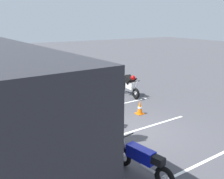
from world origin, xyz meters
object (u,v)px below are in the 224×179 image
(tour_bus, at_px, (3,95))
(spectator_centre, at_px, (76,97))
(spectator_left, at_px, (94,103))
(traffic_cone, at_px, (140,107))
(stunt_motorcycle, at_px, (129,85))
(spectator_far_left, at_px, (112,114))
(parked_motorcycle_silver, at_px, (143,160))
(spectator_right, at_px, (73,92))

(tour_bus, relative_size, spectator_centre, 5.65)
(spectator_left, height_order, traffic_cone, spectator_left)
(spectator_centre, relative_size, traffic_cone, 2.86)
(stunt_motorcycle, bearing_deg, spectator_far_left, 138.83)
(tour_bus, bearing_deg, spectator_centre, -86.13)
(tour_bus, bearing_deg, parked_motorcycle_silver, -147.68)
(tour_bus, distance_m, spectator_centre, 2.79)
(tour_bus, distance_m, parked_motorcycle_silver, 5.15)
(spectator_far_left, bearing_deg, spectator_right, 1.17)
(spectator_far_left, bearing_deg, parked_motorcycle_silver, 170.38)
(parked_motorcycle_silver, xyz_separation_m, stunt_motorcycle, (6.36, -4.05, 0.13))
(spectator_far_left, bearing_deg, traffic_cone, -56.30)
(tour_bus, height_order, spectator_right, tour_bus)
(tour_bus, height_order, spectator_left, tour_bus)
(spectator_centre, xyz_separation_m, traffic_cone, (-0.63, -2.79, -0.77))
(spectator_far_left, bearing_deg, tour_bus, 55.47)
(spectator_right, distance_m, stunt_motorcycle, 3.91)
(stunt_motorcycle, bearing_deg, tour_bus, 107.51)
(spectator_far_left, height_order, stunt_motorcycle, spectator_far_left)
(spectator_right, relative_size, stunt_motorcycle, 0.83)
(spectator_left, bearing_deg, tour_bus, 74.45)
(tour_bus, xyz_separation_m, spectator_left, (-0.84, -3.02, -0.58))
(spectator_far_left, relative_size, spectator_centre, 0.96)
(spectator_far_left, relative_size, spectator_left, 0.98)
(tour_bus, relative_size, parked_motorcycle_silver, 5.00)
(spectator_right, height_order, stunt_motorcycle, spectator_right)
(spectator_far_left, xyz_separation_m, traffic_cone, (1.65, -2.47, -0.73))
(parked_motorcycle_silver, height_order, traffic_cone, parked_motorcycle_silver)
(spectator_centre, height_order, spectator_right, spectator_centre)
(spectator_right, relative_size, traffic_cone, 2.70)
(spectator_right, distance_m, parked_motorcycle_silver, 5.38)
(spectator_left, height_order, spectator_centre, spectator_centre)
(tour_bus, relative_size, spectator_right, 5.99)
(stunt_motorcycle, bearing_deg, spectator_left, 128.55)
(spectator_far_left, height_order, spectator_right, spectator_far_left)
(spectator_left, height_order, spectator_right, spectator_left)
(spectator_far_left, relative_size, parked_motorcycle_silver, 0.85)
(tour_bus, bearing_deg, spectator_far_left, -124.53)
(spectator_far_left, relative_size, stunt_motorcycle, 0.84)
(spectator_far_left, bearing_deg, spectator_centre, 7.87)
(tour_bus, height_order, stunt_motorcycle, tour_bus)
(parked_motorcycle_silver, bearing_deg, spectator_far_left, -9.62)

